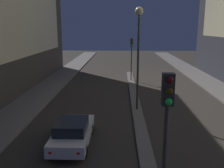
{
  "coord_description": "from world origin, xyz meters",
  "views": [
    {
      "loc": [
        -1.31,
        -2.92,
        6.24
      ],
      "look_at": [
        -2.15,
        22.31,
        0.5
      ],
      "focal_mm": 40.0,
      "sensor_mm": 36.0,
      "label": 1
    }
  ],
  "objects_px": {
    "street_lamp": "(139,36)",
    "traffic_light_mid": "(132,50)",
    "traffic_light_near": "(167,120)",
    "car_left_lane": "(73,132)"
  },
  "relations": [
    {
      "from": "street_lamp",
      "to": "traffic_light_mid",
      "type": "bearing_deg",
      "value": 90.0
    },
    {
      "from": "traffic_light_mid",
      "to": "street_lamp",
      "type": "height_order",
      "value": "street_lamp"
    },
    {
      "from": "traffic_light_near",
      "to": "car_left_lane",
      "type": "relative_size",
      "value": 1.11
    },
    {
      "from": "car_left_lane",
      "to": "street_lamp",
      "type": "bearing_deg",
      "value": 56.99
    },
    {
      "from": "traffic_light_near",
      "to": "car_left_lane",
      "type": "height_order",
      "value": "traffic_light_near"
    },
    {
      "from": "street_lamp",
      "to": "car_left_lane",
      "type": "xyz_separation_m",
      "value": [
        -3.84,
        -5.91,
        -4.9
      ]
    },
    {
      "from": "traffic_light_near",
      "to": "street_lamp",
      "type": "height_order",
      "value": "street_lamp"
    },
    {
      "from": "traffic_light_mid",
      "to": "street_lamp",
      "type": "distance_m",
      "value": 11.07
    },
    {
      "from": "traffic_light_near",
      "to": "traffic_light_mid",
      "type": "height_order",
      "value": "same"
    },
    {
      "from": "street_lamp",
      "to": "car_left_lane",
      "type": "relative_size",
      "value": 1.71
    }
  ]
}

